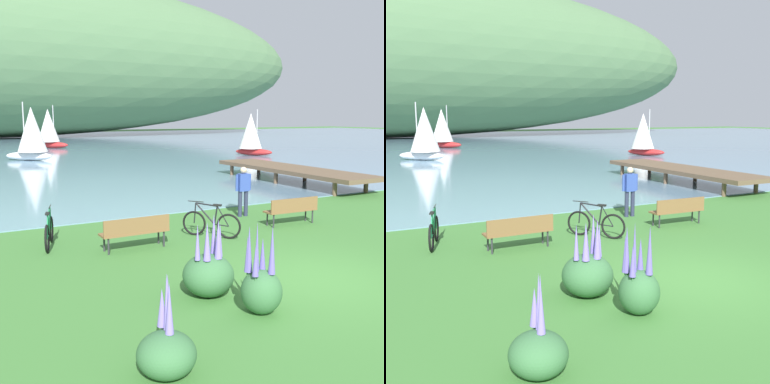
{
  "view_description": "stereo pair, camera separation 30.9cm",
  "coord_description": "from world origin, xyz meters",
  "views": [
    {
      "loc": [
        -6.99,
        -7.17,
        3.45
      ],
      "look_at": [
        0.21,
        5.98,
        1.0
      ],
      "focal_mm": 44.22,
      "sensor_mm": 36.0,
      "label": 1
    },
    {
      "loc": [
        -6.72,
        -7.32,
        3.45
      ],
      "look_at": [
        0.21,
        5.98,
        1.0
      ],
      "focal_mm": 44.22,
      "sensor_mm": 36.0,
      "label": 2
    }
  ],
  "objects": [
    {
      "name": "echium_bush_closest_to_camera",
      "position": [
        -2.54,
        0.3,
        0.46
      ],
      "size": [
        1.0,
        1.0,
        1.56
      ],
      "color": "#386B3D",
      "rests_on": "ground"
    },
    {
      "name": "park_bench_near_camera",
      "position": [
        -2.58,
        3.91,
        0.52
      ],
      "size": [
        1.8,
        0.49,
        0.88
      ],
      "color": "brown",
      "rests_on": "ground"
    },
    {
      "name": "echium_bush_mid_cluster",
      "position": [
        -2.15,
        -0.85,
        0.48
      ],
      "size": [
        0.73,
        0.73,
        1.65
      ],
      "color": "#386B3D",
      "rests_on": "ground"
    },
    {
      "name": "bicycle_leaning_near_bench",
      "position": [
        -0.2,
        4.09,
        0.4
      ],
      "size": [
        1.15,
        1.42,
        1.01
      ],
      "color": "black",
      "rests_on": "ground"
    },
    {
      "name": "pier_dock",
      "position": [
        9.0,
        11.48,
        0.69
      ],
      "size": [
        2.4,
        10.0,
        0.8
      ],
      "color": "brown",
      "rests_on": "ground"
    },
    {
      "name": "sailboat_toward_hillside",
      "position": [
        -0.42,
        30.06,
        2.1
      ],
      "size": [
        3.6,
        3.36,
        4.38
      ],
      "color": "white",
      "rests_on": "bay_water"
    },
    {
      "name": "sailboat_nearest_to_shore",
      "position": [
        16.89,
        25.94,
        1.87
      ],
      "size": [
        2.81,
        3.28,
        3.88
      ],
      "color": "#B22323",
      "rests_on": "bay_water"
    },
    {
      "name": "bay_water",
      "position": [
        0.0,
        47.48,
        0.02
      ],
      "size": [
        180.0,
        80.0,
        0.04
      ],
      "primitive_type": "cube",
      "color": "#6B8EA8",
      "rests_on": "ground"
    },
    {
      "name": "sailboat_far_off",
      "position": [
        3.7,
        43.38,
        2.11
      ],
      "size": [
        3.51,
        3.53,
        4.4
      ],
      "color": "#B22323",
      "rests_on": "bay_water"
    },
    {
      "name": "park_bench_further_along",
      "position": [
        2.83,
        4.17,
        0.52
      ],
      "size": [
        1.82,
        0.55,
        0.88
      ],
      "color": "brown",
      "rests_on": "ground"
    },
    {
      "name": "person_at_shoreline",
      "position": [
        2.2,
        5.97,
        0.98
      ],
      "size": [
        0.61,
        0.23,
        1.71
      ],
      "color": "#282D47",
      "rests_on": "ground"
    },
    {
      "name": "bicycle_beside_path",
      "position": [
        -4.48,
        5.25,
        0.4
      ],
      "size": [
        0.59,
        1.7,
        1.01
      ],
      "color": "black",
      "rests_on": "ground"
    },
    {
      "name": "ground_plane",
      "position": [
        0.0,
        0.0,
        0.0
      ],
      "size": [
        200.0,
        200.0,
        0.0
      ],
      "primitive_type": "plane",
      "color": "#3D7533"
    },
    {
      "name": "echium_bush_far_cluster",
      "position": [
        -4.47,
        -1.88,
        0.36
      ],
      "size": [
        0.81,
        0.81,
        1.4
      ],
      "color": "#386B3D",
      "rests_on": "ground"
    }
  ]
}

